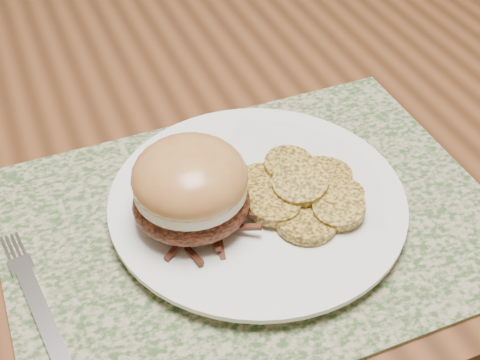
% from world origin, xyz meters
% --- Properties ---
extents(dining_table, '(1.50, 0.90, 0.75)m').
position_xyz_m(dining_table, '(0.00, 0.00, 0.67)').
color(dining_table, brown).
rests_on(dining_table, ground).
extents(placemat, '(0.45, 0.33, 0.00)m').
position_xyz_m(placemat, '(-0.21, -0.26, 0.75)').
color(placemat, '#344F28').
rests_on(placemat, dining_table).
extents(dinner_plate, '(0.26, 0.26, 0.02)m').
position_xyz_m(dinner_plate, '(-0.20, -0.24, 0.76)').
color(dinner_plate, white).
rests_on(dinner_plate, placemat).
extents(pork_sandwich, '(0.12, 0.12, 0.08)m').
position_xyz_m(pork_sandwich, '(-0.27, -0.25, 0.81)').
color(pork_sandwich, black).
rests_on(pork_sandwich, dinner_plate).
extents(roasted_potatoes, '(0.13, 0.14, 0.03)m').
position_xyz_m(roasted_potatoes, '(-0.16, -0.26, 0.78)').
color(roasted_potatoes, '#B28D34').
rests_on(roasted_potatoes, dinner_plate).
extents(fork, '(0.04, 0.17, 0.00)m').
position_xyz_m(fork, '(-0.41, -0.27, 0.76)').
color(fork, silver).
rests_on(fork, placemat).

